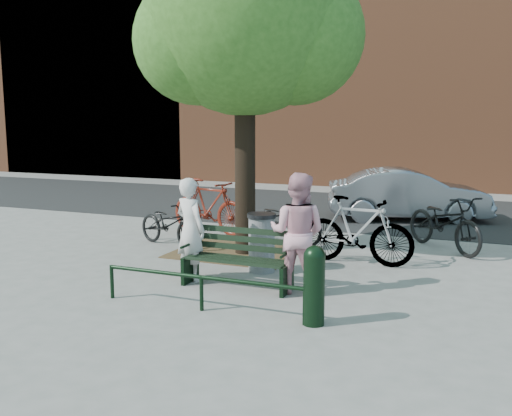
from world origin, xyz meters
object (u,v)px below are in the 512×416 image
at_px(parked_car, 408,195).
at_px(park_bench, 239,257).
at_px(bollard, 314,283).
at_px(person_left, 190,229).
at_px(bicycle_c, 282,221).
at_px(person_right, 297,233).
at_px(litter_bin, 262,242).

bearing_deg(parked_car, park_bench, 148.78).
height_order(park_bench, bollard, bollard).
bearing_deg(parked_car, bollard, 161.33).
xyz_separation_m(bollard, parked_car, (0.08, 8.43, 0.12)).
relative_size(person_left, bicycle_c, 0.90).
height_order(park_bench, person_right, person_right).
relative_size(park_bench, parked_car, 0.42).
bearing_deg(park_bench, bicycle_c, 97.60).
bearing_deg(park_bench, litter_bin, 89.65).
bearing_deg(parked_car, person_right, 156.04).
bearing_deg(bicycle_c, litter_bin, -160.54).
height_order(person_left, bicycle_c, person_left).
height_order(person_left, bollard, person_left).
distance_m(park_bench, bollard, 2.01).
distance_m(person_right, bollard, 1.48).
relative_size(bicycle_c, parked_car, 0.46).
xyz_separation_m(person_left, parked_car, (2.58, 7.16, -0.17)).
relative_size(bollard, litter_bin, 1.02).
bearing_deg(park_bench, parked_car, 76.92).
distance_m(person_left, person_right, 1.85).
xyz_separation_m(park_bench, person_left, (-0.90, 0.07, 0.37)).
bearing_deg(bicycle_c, bollard, -146.92).
bearing_deg(litter_bin, bicycle_c, 100.96).
bearing_deg(bicycle_c, parked_car, -19.34).
relative_size(park_bench, bicycle_c, 0.92).
height_order(park_bench, parked_car, parked_car).
distance_m(bicycle_c, parked_car, 4.52).
height_order(person_left, person_right, person_right).
xyz_separation_m(person_left, person_right, (1.85, 0.00, 0.07)).
bearing_deg(person_left, litter_bin, -112.99).
xyz_separation_m(person_right, litter_bin, (-0.94, 0.90, -0.40)).
relative_size(person_left, parked_car, 0.41).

